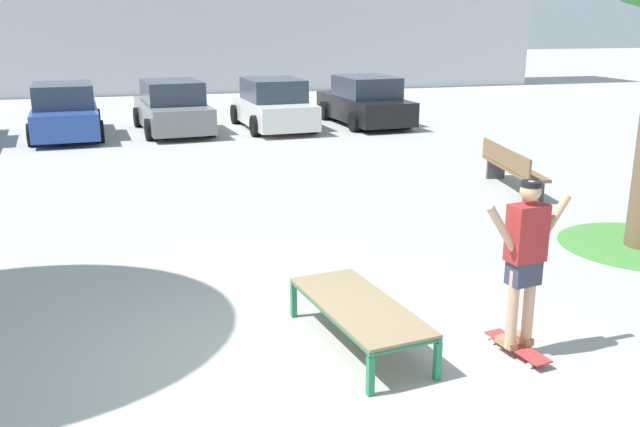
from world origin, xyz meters
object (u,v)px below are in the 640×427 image
skateboard (517,347)px  park_bench (511,167)px  car_blue (65,112)px  car_white (272,106)px  skate_box (359,308)px  car_black (365,102)px  car_grey (172,108)px  skater (525,253)px

skateboard → park_bench: (3.51, 6.18, 0.37)m
car_blue → car_white: bearing=-0.1°
car_white → park_bench: (2.93, -8.83, -0.24)m
skate_box → car_black: (5.00, 14.46, 0.28)m
skateboard → car_blue: 15.95m
car_grey → car_black: 5.91m
skater → car_blue: (-5.33, 15.02, -0.38)m
skateboard → park_bench: size_ratio=0.34×
car_white → car_black: (2.96, 0.06, 0.00)m
skate_box → skater: size_ratio=1.18×
skate_box → park_bench: (4.98, 5.57, 0.03)m
skater → car_grey: (-2.38, 15.14, -0.38)m
park_bench → skater: bearing=-119.6°
car_grey → car_blue: bearing=-177.6°
car_blue → car_black: bearing=0.3°
skate_box → park_bench: park_bench is taller
car_blue → car_grey: bearing=2.4°
skater → car_blue: skater is taller
car_grey → park_bench: (5.89, -8.97, -0.24)m
skateboard → skater: skater is taller
skateboard → car_black: 15.49m
skateboard → car_black: bearing=76.8°
skate_box → car_grey: size_ratio=0.46×
car_white → park_bench: size_ratio=1.77×
skateboard → car_white: bearing=87.8°
car_white → car_blue: bearing=179.9°
car_blue → car_black: same height
skate_box → skater: bearing=-22.5°
skate_box → park_bench: size_ratio=0.82×
car_black → skater: bearing=-103.2°
car_blue → car_black: size_ratio=1.00×
car_blue → skate_box: bearing=-75.0°
car_grey → park_bench: car_grey is taller
skater → car_black: bearing=76.8°
car_blue → car_grey: 2.96m
skate_box → skater: (1.47, -0.61, 0.66)m
car_grey → car_black: bearing=-0.8°
car_blue → car_grey: same height
car_black → park_bench: (-0.02, -8.89, -0.24)m
skateboard → car_grey: 15.34m
car_grey → park_bench: bearing=-56.7°
skateboard → car_blue: size_ratio=0.19×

